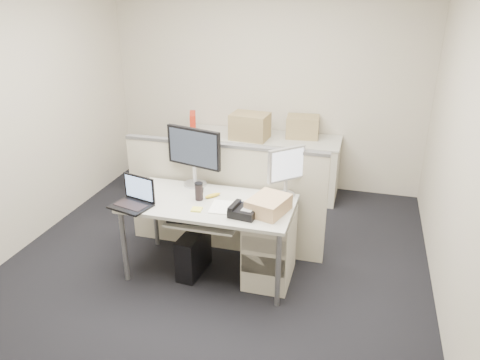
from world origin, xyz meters
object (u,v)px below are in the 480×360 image
(desk, at_px, (209,208))
(monitor_main, at_px, (194,157))
(desk_phone, at_px, (243,212))
(laptop, at_px, (129,194))

(desk, bearing_deg, monitor_main, 128.00)
(monitor_main, xyz_separation_m, desk_phone, (0.61, -0.50, -0.25))
(laptop, bearing_deg, desk, 39.13)
(desk, xyz_separation_m, laptop, (-0.62, -0.28, 0.19))
(desk, relative_size, desk_phone, 6.80)
(desk, relative_size, laptop, 4.49)
(desk, xyz_separation_m, monitor_main, (-0.25, 0.32, 0.35))
(monitor_main, relative_size, laptop, 1.70)
(desk, distance_m, desk_phone, 0.42)
(desk, height_order, desk_phone, desk_phone)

